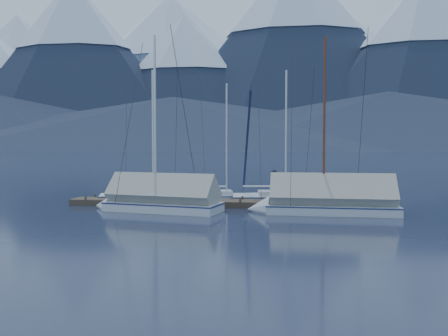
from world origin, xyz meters
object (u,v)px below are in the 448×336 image
(sailboat_open_right, at_px, (293,200))
(person, at_px, (275,185))
(sailboat_covered_near, at_px, (320,204))
(sailboat_open_left, at_px, (161,198))
(sailboat_open_mid, at_px, (233,198))
(sailboat_covered_far, at_px, (153,201))

(sailboat_open_right, relative_size, person, 5.05)
(sailboat_covered_near, bearing_deg, sailboat_open_right, 106.70)
(sailboat_open_left, xyz_separation_m, person, (7.19, -1.93, 1.05))
(sailboat_open_mid, height_order, sailboat_covered_far, sailboat_covered_far)
(sailboat_open_left, xyz_separation_m, sailboat_open_right, (8.26, 0.09, -0.00))
(sailboat_open_left, bearing_deg, sailboat_open_mid, 6.33)
(sailboat_covered_near, bearing_deg, sailboat_covered_far, -178.26)
(sailboat_open_mid, xyz_separation_m, sailboat_covered_far, (-3.77, -5.00, 0.36))
(sailboat_covered_far, bearing_deg, person, 21.78)
(sailboat_open_right, xyz_separation_m, sailboat_covered_far, (-7.50, -4.59, 0.34))
(sailboat_open_left, xyz_separation_m, sailboat_covered_near, (9.56, -4.23, 0.34))
(sailboat_open_right, relative_size, sailboat_covered_far, 0.86)
(sailboat_open_mid, relative_size, sailboat_covered_far, 0.79)
(sailboat_covered_far, xyz_separation_m, person, (6.43, 2.57, 0.71))
(sailboat_covered_far, height_order, person, sailboat_covered_far)
(sailboat_open_right, height_order, sailboat_covered_far, sailboat_covered_far)
(person, bearing_deg, sailboat_open_left, 96.85)
(person, bearing_deg, sailboat_covered_far, 133.65)
(sailboat_open_left, distance_m, sailboat_open_right, 8.26)
(person, bearing_deg, sailboat_covered_near, -112.31)
(sailboat_open_mid, bearing_deg, sailboat_covered_near, -43.30)
(sailboat_open_mid, distance_m, sailboat_open_right, 3.75)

